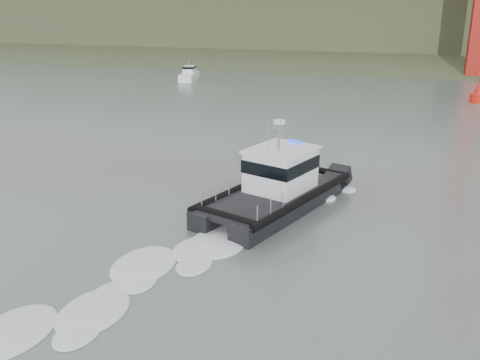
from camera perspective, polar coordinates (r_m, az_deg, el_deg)
The scene contains 5 objects.
ground at distance 24.82m, azimuth -2.11°, elevation -10.52°, with size 400.00×400.00×0.00m, color #4F5E59.
headlands at distance 146.22m, azimuth 14.78°, elevation 16.07°, with size 500.00×105.36×27.12m.
patrol_boat at distance 32.57m, azimuth 4.00°, elevation -0.56°, with size 7.78×12.29×5.61m.
motorboat at distance 86.87m, azimuth -5.45°, elevation 11.12°, with size 3.12×6.54×3.45m.
nav_buoy at distance 73.26m, azimuth 24.05°, elevation 8.34°, with size 1.85×1.85×3.85m.
Camera 1 is at (7.20, -20.45, 12.08)m, focal length 40.00 mm.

